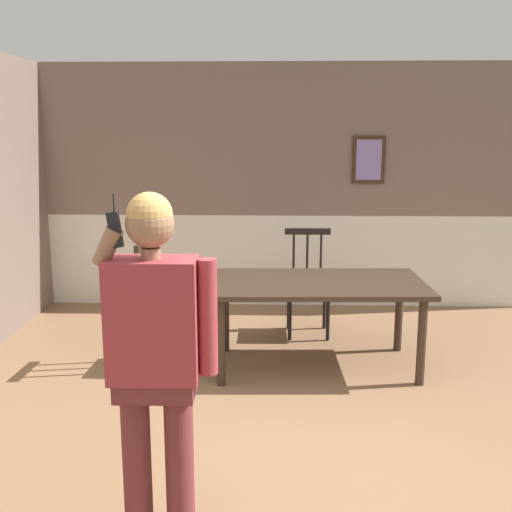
# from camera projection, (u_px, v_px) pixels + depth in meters

# --- Properties ---
(ground_plane) EXTENTS (7.50, 7.50, 0.00)m
(ground_plane) POSITION_uv_depth(u_px,v_px,m) (299.00, 458.00, 3.75)
(ground_plane) COLOR #846042
(room_back_partition) EXTENTS (5.56, 0.17, 2.68)m
(room_back_partition) POSITION_uv_depth(u_px,v_px,m) (290.00, 192.00, 6.83)
(room_back_partition) COLOR #756056
(room_back_partition) RESTS_ON ground_plane
(dining_table) EXTENTS (1.80, 1.03, 0.74)m
(dining_table) POSITION_uv_depth(u_px,v_px,m) (317.00, 291.00, 5.08)
(dining_table) COLOR #38281E
(dining_table) RESTS_ON ground_plane
(chair_near_window) EXTENTS (0.46, 0.46, 1.02)m
(chair_near_window) POSITION_uv_depth(u_px,v_px,m) (308.00, 285.00, 5.97)
(chair_near_window) COLOR black
(chair_near_window) RESTS_ON ground_plane
(chair_by_doorway) EXTENTS (0.45, 0.45, 1.08)m
(chair_by_doorway) POSITION_uv_depth(u_px,v_px,m) (164.00, 309.00, 5.11)
(chair_by_doorway) COLOR #2D2319
(chair_by_doorway) RESTS_ON ground_plane
(person_figure) EXTENTS (0.58, 0.24, 1.70)m
(person_figure) POSITION_uv_depth(u_px,v_px,m) (156.00, 345.00, 2.87)
(person_figure) COLOR brown
(person_figure) RESTS_ON ground_plane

